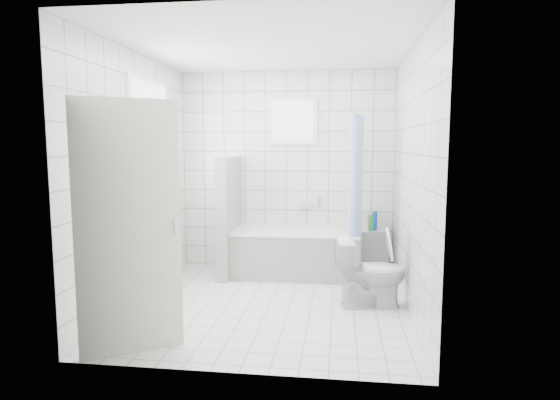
# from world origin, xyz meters

# --- Properties ---
(ground) EXTENTS (3.00, 3.00, 0.00)m
(ground) POSITION_xyz_m (0.00, 0.00, 0.00)
(ground) COLOR white
(ground) RESTS_ON ground
(ceiling) EXTENTS (3.00, 3.00, 0.00)m
(ceiling) POSITION_xyz_m (0.00, 0.00, 2.60)
(ceiling) COLOR white
(ceiling) RESTS_ON ground
(wall_back) EXTENTS (2.80, 0.02, 2.60)m
(wall_back) POSITION_xyz_m (0.00, 1.50, 1.30)
(wall_back) COLOR white
(wall_back) RESTS_ON ground
(wall_front) EXTENTS (2.80, 0.02, 2.60)m
(wall_front) POSITION_xyz_m (0.00, -1.50, 1.30)
(wall_front) COLOR white
(wall_front) RESTS_ON ground
(wall_left) EXTENTS (0.02, 3.00, 2.60)m
(wall_left) POSITION_xyz_m (-1.40, 0.00, 1.30)
(wall_left) COLOR white
(wall_left) RESTS_ON ground
(wall_right) EXTENTS (0.02, 3.00, 2.60)m
(wall_right) POSITION_xyz_m (1.40, 0.00, 1.30)
(wall_right) COLOR white
(wall_right) RESTS_ON ground
(window_left) EXTENTS (0.01, 0.90, 1.40)m
(window_left) POSITION_xyz_m (-1.35, 0.30, 1.60)
(window_left) COLOR white
(window_left) RESTS_ON wall_left
(window_back) EXTENTS (0.50, 0.01, 0.50)m
(window_back) POSITION_xyz_m (0.10, 1.46, 1.95)
(window_back) COLOR white
(window_back) RESTS_ON wall_back
(window_sill) EXTENTS (0.18, 1.02, 0.08)m
(window_sill) POSITION_xyz_m (-1.31, 0.30, 0.86)
(window_sill) COLOR white
(window_sill) RESTS_ON wall_left
(door) EXTENTS (0.70, 0.45, 2.00)m
(door) POSITION_xyz_m (-0.91, -1.27, 1.00)
(door) COLOR silver
(door) RESTS_ON ground
(bathtub) EXTENTS (1.56, 0.77, 0.58)m
(bathtub) POSITION_xyz_m (0.17, 1.12, 0.29)
(bathtub) COLOR white
(bathtub) RESTS_ON ground
(partition_wall) EXTENTS (0.15, 0.85, 1.50)m
(partition_wall) POSITION_xyz_m (-0.68, 1.07, 0.75)
(partition_wall) COLOR white
(partition_wall) RESTS_ON ground
(tiled_ledge) EXTENTS (0.40, 0.24, 0.55)m
(tiled_ledge) POSITION_xyz_m (1.13, 1.38, 0.28)
(tiled_ledge) COLOR white
(tiled_ledge) RESTS_ON ground
(toilet) EXTENTS (0.75, 0.49, 0.72)m
(toilet) POSITION_xyz_m (1.03, 0.07, 0.36)
(toilet) COLOR white
(toilet) RESTS_ON ground
(curtain_rod) EXTENTS (0.02, 0.80, 0.02)m
(curtain_rod) POSITION_xyz_m (0.89, 1.10, 2.00)
(curtain_rod) COLOR silver
(curtain_rod) RESTS_ON wall_back
(shower_curtain) EXTENTS (0.14, 0.48, 1.78)m
(shower_curtain) POSITION_xyz_m (0.89, 0.97, 1.10)
(shower_curtain) COLOR #5168EE
(shower_curtain) RESTS_ON curtain_rod
(tub_faucet) EXTENTS (0.18, 0.06, 0.06)m
(tub_faucet) POSITION_xyz_m (0.27, 1.46, 0.85)
(tub_faucet) COLOR silver
(tub_faucet) RESTS_ON wall_back
(sill_bottles) EXTENTS (0.18, 0.57, 0.21)m
(sill_bottles) POSITION_xyz_m (-1.30, 0.31, 0.99)
(sill_bottles) COLOR silver
(sill_bottles) RESTS_ON window_sill
(ledge_bottles) EXTENTS (0.12, 0.16, 0.25)m
(ledge_bottles) POSITION_xyz_m (1.13, 1.38, 0.66)
(ledge_bottles) COLOR blue
(ledge_bottles) RESTS_ON tiled_ledge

